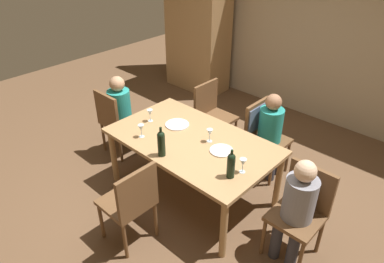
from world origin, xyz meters
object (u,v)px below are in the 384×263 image
at_px(wine_bottle_tall_green, 231,165).
at_px(handbag, 236,150).
at_px(chair_left_end, 115,119).
at_px(person_man_guest, 272,130).
at_px(wine_glass_near_right, 210,133).
at_px(armoire_cabinet, 198,29).
at_px(wine_bottle_dark_red, 161,143).
at_px(chair_right_end, 302,207).
at_px(chair_near, 131,200).
at_px(person_woman_host, 297,205).
at_px(chair_far_left, 212,112).
at_px(dinner_plate_guest_left, 177,125).
at_px(dinner_plate_host, 221,151).
at_px(wine_glass_far, 150,113).
at_px(dining_table, 192,145).
at_px(wine_glass_centre, 141,128).
at_px(chair_far_right, 261,128).
at_px(wine_glass_near_left, 243,163).
at_px(person_man_bearded, 122,109).

bearing_deg(wine_bottle_tall_green, handbag, 123.26).
bearing_deg(chair_left_end, handbag, 39.35).
height_order(person_man_guest, wine_bottle_tall_green, person_man_guest).
relative_size(person_man_guest, handbag, 3.87).
bearing_deg(wine_glass_near_right, armoire_cabinet, 134.73).
bearing_deg(wine_bottle_dark_red, chair_left_end, 165.31).
xyz_separation_m(armoire_cabinet, chair_right_end, (3.29, -2.20, -0.56)).
height_order(armoire_cabinet, chair_near, armoire_cabinet).
bearing_deg(chair_left_end, person_woman_host, 1.37).
bearing_deg(person_woman_host, chair_far_left, -27.96).
bearing_deg(dinner_plate_guest_left, handbag, 71.31).
bearing_deg(dinner_plate_host, wine_bottle_tall_green, -39.82).
distance_m(armoire_cabinet, wine_glass_near_right, 3.09).
distance_m(person_man_guest, wine_glass_near_right, 0.89).
bearing_deg(dinner_plate_host, person_man_guest, 85.92).
bearing_deg(wine_glass_far, dinner_plate_guest_left, 26.43).
xyz_separation_m(armoire_cabinet, dining_table, (2.01, -2.29, -0.43)).
distance_m(chair_right_end, wine_glass_centre, 1.80).
bearing_deg(chair_far_right, armoire_cabinet, -120.87).
bearing_deg(handbag, wine_bottle_dark_red, -88.48).
height_order(wine_glass_near_left, wine_glass_near_right, same).
bearing_deg(wine_bottle_tall_green, person_man_bearded, 172.86).
bearing_deg(person_woman_host, chair_right_end, -90.00).
height_order(dining_table, chair_right_end, chair_right_end).
distance_m(chair_near, person_man_bearded, 1.67).
xyz_separation_m(chair_far_right, wine_bottle_tall_green, (0.41, -1.14, 0.28)).
bearing_deg(person_man_guest, wine_glass_near_left, 16.40).
distance_m(chair_right_end, wine_glass_near_left, 0.66).
bearing_deg(chair_far_right, person_man_bearded, -60.34).
bearing_deg(wine_glass_centre, dinner_plate_host, 25.11).
bearing_deg(armoire_cabinet, wine_glass_near_left, -41.00).
height_order(dining_table, chair_far_left, chair_far_left).
bearing_deg(wine_glass_far, chair_right_end, 3.82).
height_order(wine_glass_near_left, handbag, wine_glass_near_left).
height_order(wine_bottle_dark_red, dinner_plate_host, wine_bottle_dark_red).
bearing_deg(chair_far_left, person_man_guest, 90.00).
relative_size(wine_bottle_tall_green, dinner_plate_host, 1.22).
distance_m(chair_left_end, dinner_plate_guest_left, 1.00).
distance_m(wine_glass_far, handbag, 1.34).
distance_m(wine_glass_far, dinner_plate_host, 1.01).
relative_size(wine_glass_centre, wine_glass_near_right, 1.00).
bearing_deg(dinner_plate_host, handbag, 116.11).
relative_size(person_man_bearded, wine_bottle_tall_green, 3.69).
distance_m(chair_near, wine_bottle_tall_green, 0.98).
height_order(chair_left_end, person_man_guest, person_man_guest).
bearing_deg(dinner_plate_guest_left, wine_bottle_tall_green, -17.78).
relative_size(wine_glass_centre, dinner_plate_guest_left, 0.54).
xyz_separation_m(chair_far_left, dinner_plate_host, (0.87, -0.88, 0.21)).
height_order(person_man_bearded, dinner_plate_guest_left, person_man_bearded).
height_order(chair_near, wine_glass_far, chair_near).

